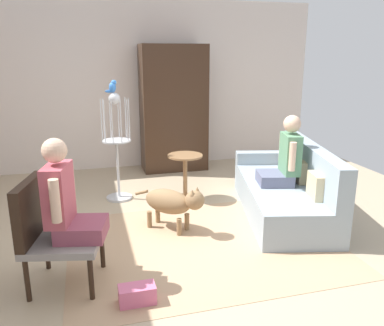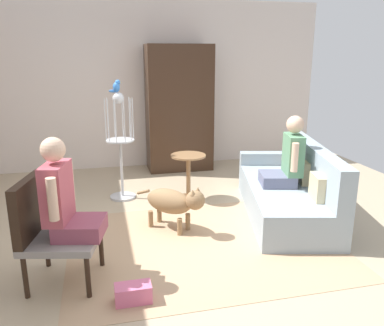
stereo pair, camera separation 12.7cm
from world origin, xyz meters
name	(u,v)px [view 1 (the left image)]	position (x,y,z in m)	size (l,w,h in m)	color
ground_plane	(196,236)	(0.00, 0.00, 0.00)	(7.37, 7.37, 0.00)	tan
back_wall	(148,85)	(0.00, 3.13, 1.44)	(6.06, 0.12, 2.87)	silver
area_rug	(204,244)	(0.03, -0.21, 0.00)	(2.81, 2.19, 0.01)	tan
couch	(287,191)	(1.30, 0.35, 0.30)	(1.35, 2.22, 0.88)	#8EA0AD
armchair	(48,227)	(-1.47, -0.57, 0.54)	(0.74, 0.74, 0.95)	black
person_on_couch	(285,158)	(1.23, 0.33, 0.74)	(0.55, 0.54, 0.86)	slate
person_on_armchair	(66,200)	(-1.31, -0.61, 0.78)	(0.54, 0.52, 0.87)	#8A4053
round_end_table	(185,173)	(0.18, 1.16, 0.38)	(0.48, 0.48, 0.64)	olive
dog	(172,202)	(-0.22, 0.23, 0.34)	(0.69, 0.71, 0.56)	olive
bird_cage_stand	(117,148)	(-0.71, 1.44, 0.72)	(0.38, 0.38, 1.48)	silver
parrot	(113,87)	(-0.73, 1.44, 1.55)	(0.17, 0.10, 0.17)	blue
armoire_cabinet	(173,109)	(0.37, 2.72, 1.06)	(1.10, 0.56, 2.13)	#382316
handbag	(137,295)	(-0.80, -1.06, 0.08)	(0.30, 0.16, 0.15)	#D8668C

